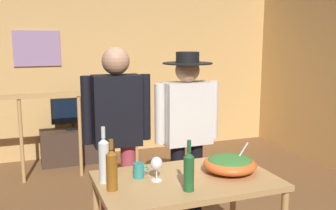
{
  "coord_description": "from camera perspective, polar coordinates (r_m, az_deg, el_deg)",
  "views": [
    {
      "loc": [
        -1.08,
        -2.84,
        1.73
      ],
      "look_at": [
        -0.06,
        -0.08,
        1.22
      ],
      "focal_mm": 41.42,
      "sensor_mm": 36.0,
      "label": 1
    }
  ],
  "objects": [
    {
      "name": "wine_glass",
      "position": [
        2.68,
        -1.7,
        -8.72
      ],
      "size": [
        0.08,
        0.08,
        0.17
      ],
      "color": "silver",
      "rests_on": "serving_table"
    },
    {
      "name": "flat_screen_tv",
      "position": [
        5.49,
        -13.82,
        -0.89
      ],
      "size": [
        0.58,
        0.12,
        0.45
      ],
      "color": "black",
      "rests_on": "tv_console"
    },
    {
      "name": "back_wall",
      "position": [
        5.86,
        -9.71,
        6.3
      ],
      "size": [
        5.59,
        0.1,
        2.77
      ],
      "primitive_type": "cube",
      "color": "tan",
      "rests_on": "ground_plane"
    },
    {
      "name": "tv_console",
      "position": [
        5.63,
        -13.65,
        -5.85
      ],
      "size": [
        0.9,
        0.4,
        0.47
      ],
      "primitive_type": "cube",
      "color": "#38281E",
      "rests_on": "ground_plane"
    },
    {
      "name": "stair_railing",
      "position": [
        4.93,
        -15.08,
        -2.54
      ],
      "size": [
        2.85,
        0.1,
        1.13
      ],
      "color": "#B2844C",
      "rests_on": "ground_plane"
    },
    {
      "name": "mug_teal",
      "position": [
        2.77,
        -4.32,
        -9.58
      ],
      "size": [
        0.11,
        0.08,
        0.1
      ],
      "color": "teal",
      "rests_on": "serving_table"
    },
    {
      "name": "person_standing_left",
      "position": [
        3.3,
        -7.49,
        -3.35
      ],
      "size": [
        0.58,
        0.23,
        1.66
      ],
      "rotation": [
        0.0,
        0.0,
        3.1
      ],
      "color": "#9E3842",
      "rests_on": "ground_plane"
    },
    {
      "name": "framed_picture",
      "position": [
        5.69,
        -18.73,
        7.9
      ],
      "size": [
        0.63,
        0.03,
        0.49
      ],
      "primitive_type": "cube",
      "color": "gray"
    },
    {
      "name": "salad_bowl",
      "position": [
        2.89,
        9.09,
        -8.48
      ],
      "size": [
        0.39,
        0.39,
        0.21
      ],
      "color": "#DB5B23",
      "rests_on": "serving_table"
    },
    {
      "name": "wine_bottle_green",
      "position": [
        2.51,
        3.09,
        -9.6
      ],
      "size": [
        0.07,
        0.07,
        0.34
      ],
      "color": "#1E5628",
      "rests_on": "serving_table"
    },
    {
      "name": "serving_table",
      "position": [
        2.8,
        2.7,
        -12.21
      ],
      "size": [
        1.25,
        0.77,
        0.76
      ],
      "color": "#B2844C",
      "rests_on": "ground_plane"
    },
    {
      "name": "person_standing_right",
      "position": [
        3.49,
        2.81,
        -2.87
      ],
      "size": [
        0.62,
        0.44,
        1.61
      ],
      "rotation": [
        0.0,
        0.0,
        3.18
      ],
      "color": "black",
      "rests_on": "ground_plane"
    },
    {
      "name": "wine_bottle_clear",
      "position": [
        2.68,
        -9.41,
        -7.9
      ],
      "size": [
        0.07,
        0.07,
        0.39
      ],
      "color": "silver",
      "rests_on": "serving_table"
    },
    {
      "name": "wine_bottle_amber",
      "position": [
        2.54,
        -8.28,
        -9.32
      ],
      "size": [
        0.07,
        0.07,
        0.34
      ],
      "color": "brown",
      "rests_on": "serving_table"
    }
  ]
}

